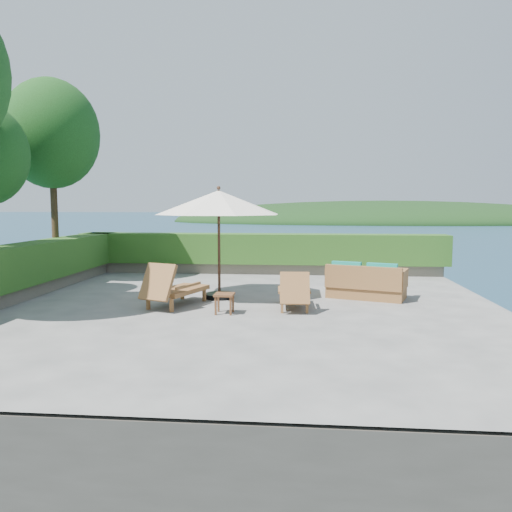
# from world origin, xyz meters

# --- Properties ---
(ground) EXTENTS (12.00, 12.00, 0.00)m
(ground) POSITION_xyz_m (0.00, 0.00, 0.00)
(ground) COLOR gray
(ground) RESTS_ON ground
(foundation) EXTENTS (12.00, 12.00, 3.00)m
(foundation) POSITION_xyz_m (0.00, 0.00, -1.55)
(foundation) COLOR #4D463D
(foundation) RESTS_ON ocean
(ocean) EXTENTS (600.00, 600.00, 0.00)m
(ocean) POSITION_xyz_m (0.00, 0.00, -3.00)
(ocean) COLOR #19334E
(ocean) RESTS_ON ground
(offshore_island) EXTENTS (126.00, 57.60, 12.60)m
(offshore_island) POSITION_xyz_m (25.00, 140.00, -3.00)
(offshore_island) COLOR black
(offshore_island) RESTS_ON ocean
(planter_wall_far) EXTENTS (12.00, 0.60, 0.36)m
(planter_wall_far) POSITION_xyz_m (0.00, 5.60, 0.18)
(planter_wall_far) COLOR gray
(planter_wall_far) RESTS_ON ground
(planter_wall_left) EXTENTS (0.60, 12.00, 0.36)m
(planter_wall_left) POSITION_xyz_m (-5.60, 0.00, 0.18)
(planter_wall_left) COLOR gray
(planter_wall_left) RESTS_ON ground
(hedge_far) EXTENTS (12.40, 0.90, 1.00)m
(hedge_far) POSITION_xyz_m (0.00, 5.60, 0.85)
(hedge_far) COLOR #1F4112
(hedge_far) RESTS_ON planter_wall_far
(hedge_left) EXTENTS (0.90, 12.40, 1.00)m
(hedge_left) POSITION_xyz_m (-5.60, 0.00, 0.85)
(hedge_left) COLOR #1F4112
(hedge_left) RESTS_ON planter_wall_left
(tree_far) EXTENTS (2.80, 2.80, 6.03)m
(tree_far) POSITION_xyz_m (-6.00, 3.20, 4.40)
(tree_far) COLOR #433019
(tree_far) RESTS_ON ground
(patio_umbrella) EXTENTS (4.10, 4.10, 2.80)m
(patio_umbrella) POSITION_xyz_m (-0.65, 1.04, 2.37)
(patio_umbrella) COLOR black
(patio_umbrella) RESTS_ON ground
(lounge_left) EXTENTS (1.33, 1.97, 1.05)m
(lounge_left) POSITION_xyz_m (-1.54, -0.09, 0.44)
(lounge_left) COLOR brown
(lounge_left) RESTS_ON ground
(lounge_right) EXTENTS (0.75, 1.59, 0.90)m
(lounge_right) POSITION_xyz_m (1.24, -0.10, 0.38)
(lounge_right) COLOR brown
(lounge_right) RESTS_ON ground
(side_table) EXTENTS (0.42, 0.42, 0.44)m
(side_table) POSITION_xyz_m (-0.24, -0.71, 0.36)
(side_table) COLOR brown
(side_table) RESTS_ON ground
(wicker_loveseat) EXTENTS (2.11, 1.53, 0.93)m
(wicker_loveseat) POSITION_xyz_m (3.02, 1.37, 0.36)
(wicker_loveseat) COLOR brown
(wicker_loveseat) RESTS_ON ground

